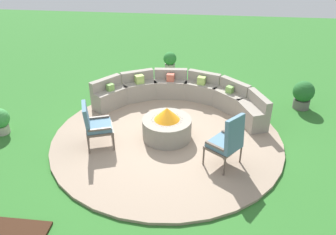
{
  "coord_description": "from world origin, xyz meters",
  "views": [
    {
      "loc": [
        0.78,
        -6.47,
        4.28
      ],
      "look_at": [
        0.0,
        0.2,
        0.45
      ],
      "focal_mm": 36.93,
      "sensor_mm": 36.0,
      "label": 1
    }
  ],
  "objects_px": {
    "fire_pit": "(167,126)",
    "curved_stone_bench": "(182,94)",
    "lounge_chair_front_right": "(228,141)",
    "potted_plant_2": "(170,62)",
    "potted_plant_0": "(0,120)",
    "lounge_chair_front_left": "(95,124)",
    "potted_plant_1": "(303,94)"
  },
  "relations": [
    {
      "from": "fire_pit",
      "to": "potted_plant_2",
      "type": "xyz_separation_m",
      "value": [
        -0.36,
        3.83,
        0.05
      ]
    },
    {
      "from": "fire_pit",
      "to": "lounge_chair_front_right",
      "type": "distance_m",
      "value": 1.58
    },
    {
      "from": "lounge_chair_front_left",
      "to": "potted_plant_1",
      "type": "bearing_deg",
      "value": 96.5
    },
    {
      "from": "potted_plant_1",
      "to": "potted_plant_0",
      "type": "bearing_deg",
      "value": -163.73
    },
    {
      "from": "lounge_chair_front_left",
      "to": "potted_plant_0",
      "type": "height_order",
      "value": "lounge_chair_front_left"
    },
    {
      "from": "fire_pit",
      "to": "lounge_chair_front_right",
      "type": "xyz_separation_m",
      "value": [
        1.28,
        -0.88,
        0.29
      ]
    },
    {
      "from": "potted_plant_0",
      "to": "potted_plant_2",
      "type": "height_order",
      "value": "potted_plant_2"
    },
    {
      "from": "potted_plant_0",
      "to": "potted_plant_2",
      "type": "distance_m",
      "value": 5.29
    },
    {
      "from": "curved_stone_bench",
      "to": "lounge_chair_front_left",
      "type": "xyz_separation_m",
      "value": [
        -1.67,
        -2.09,
        0.23
      ]
    },
    {
      "from": "lounge_chair_front_right",
      "to": "lounge_chair_front_left",
      "type": "bearing_deg",
      "value": 118.54
    },
    {
      "from": "curved_stone_bench",
      "to": "lounge_chair_front_left",
      "type": "bearing_deg",
      "value": -128.7
    },
    {
      "from": "fire_pit",
      "to": "potted_plant_0",
      "type": "xyz_separation_m",
      "value": [
        -3.82,
        -0.17,
        -0.01
      ]
    },
    {
      "from": "lounge_chair_front_left",
      "to": "potted_plant_1",
      "type": "distance_m",
      "value": 5.35
    },
    {
      "from": "potted_plant_0",
      "to": "potted_plant_2",
      "type": "xyz_separation_m",
      "value": [
        3.46,
        4.01,
        0.06
      ]
    },
    {
      "from": "fire_pit",
      "to": "potted_plant_2",
      "type": "distance_m",
      "value": 3.85
    },
    {
      "from": "fire_pit",
      "to": "potted_plant_1",
      "type": "xyz_separation_m",
      "value": [
        3.31,
        1.91,
        0.05
      ]
    },
    {
      "from": "fire_pit",
      "to": "potted_plant_1",
      "type": "distance_m",
      "value": 3.83
    },
    {
      "from": "curved_stone_bench",
      "to": "potted_plant_2",
      "type": "distance_m",
      "value": 2.32
    },
    {
      "from": "curved_stone_bench",
      "to": "potted_plant_0",
      "type": "relative_size",
      "value": 7.1
    },
    {
      "from": "fire_pit",
      "to": "potted_plant_2",
      "type": "height_order",
      "value": "fire_pit"
    },
    {
      "from": "curved_stone_bench",
      "to": "lounge_chair_front_right",
      "type": "bearing_deg",
      "value": -66.73
    },
    {
      "from": "curved_stone_bench",
      "to": "lounge_chair_front_right",
      "type": "distance_m",
      "value": 2.7
    },
    {
      "from": "curved_stone_bench",
      "to": "lounge_chair_front_right",
      "type": "height_order",
      "value": "lounge_chair_front_right"
    },
    {
      "from": "fire_pit",
      "to": "potted_plant_1",
      "type": "bearing_deg",
      "value": 29.94
    },
    {
      "from": "lounge_chair_front_right",
      "to": "potted_plant_2",
      "type": "height_order",
      "value": "lounge_chair_front_right"
    },
    {
      "from": "fire_pit",
      "to": "lounge_chair_front_left",
      "type": "relative_size",
      "value": 1.08
    },
    {
      "from": "potted_plant_1",
      "to": "fire_pit",
      "type": "bearing_deg",
      "value": -150.06
    },
    {
      "from": "lounge_chair_front_right",
      "to": "potted_plant_1",
      "type": "bearing_deg",
      "value": 0.43
    },
    {
      "from": "potted_plant_1",
      "to": "potted_plant_2",
      "type": "relative_size",
      "value": 1.03
    },
    {
      "from": "lounge_chair_front_right",
      "to": "potted_plant_2",
      "type": "bearing_deg",
      "value": 55.73
    },
    {
      "from": "fire_pit",
      "to": "curved_stone_bench",
      "type": "bearing_deg",
      "value": 82.39
    },
    {
      "from": "lounge_chair_front_right",
      "to": "potted_plant_0",
      "type": "height_order",
      "value": "lounge_chair_front_right"
    }
  ]
}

